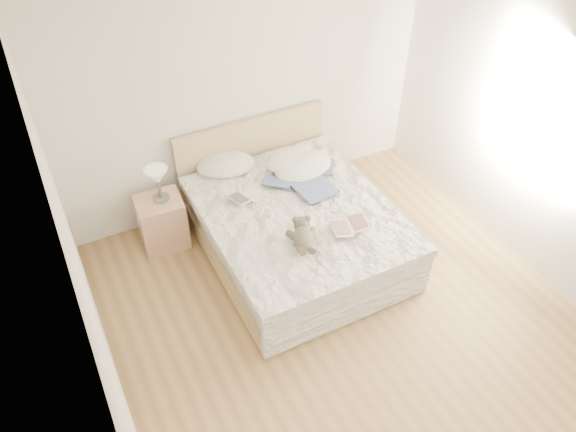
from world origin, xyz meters
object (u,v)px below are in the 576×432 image
(teddy_bear, at_px, (303,244))
(childrens_book, at_px, (350,226))
(nightstand, at_px, (162,222))
(photo_book, at_px, (247,197))
(table_lamp, at_px, (157,178))
(bed, at_px, (294,227))

(teddy_bear, bearing_deg, childrens_book, 19.25)
(nightstand, xyz_separation_m, photo_book, (0.77, -0.42, 0.35))
(photo_book, bearing_deg, teddy_bear, -97.60)
(table_lamp, relative_size, childrens_book, 1.01)
(table_lamp, xyz_separation_m, photo_book, (0.73, -0.44, -0.19))
(childrens_book, height_order, teddy_bear, teddy_bear)
(photo_book, relative_size, childrens_book, 0.89)
(bed, bearing_deg, table_lamp, 147.01)
(nightstand, distance_m, photo_book, 0.95)
(photo_book, xyz_separation_m, teddy_bear, (0.18, -0.85, 0.02))
(nightstand, bearing_deg, bed, -31.44)
(bed, bearing_deg, nightstand, 148.56)
(nightstand, distance_m, table_lamp, 0.54)
(table_lamp, bearing_deg, childrens_book, -41.63)
(teddy_bear, bearing_deg, bed, 86.24)
(photo_book, distance_m, teddy_bear, 0.86)
(bed, distance_m, nightstand, 1.34)
(childrens_book, bearing_deg, table_lamp, 151.50)
(bed, relative_size, nightstand, 3.83)
(table_lamp, relative_size, teddy_bear, 1.05)
(table_lamp, xyz_separation_m, childrens_book, (1.41, -1.25, -0.19))
(photo_book, bearing_deg, nightstand, 132.37)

